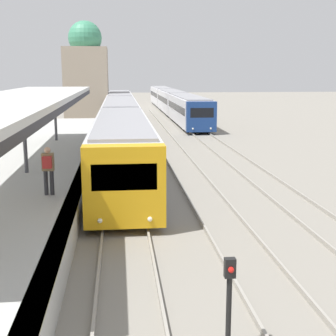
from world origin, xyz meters
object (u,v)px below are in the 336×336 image
at_px(train_near, 121,118).
at_px(signal_post_near, 229,294).
at_px(person_on_platform, 48,167).
at_px(train_far, 172,101).

bearing_deg(train_near, signal_post_near, -86.39).
distance_m(person_on_platform, train_near, 20.38).
bearing_deg(train_near, train_far, 74.14).
xyz_separation_m(person_on_platform, train_near, (2.55, 20.22, -0.26)).
height_order(person_on_platform, train_near, train_near).
xyz_separation_m(train_near, train_far, (6.60, 23.25, -0.06)).
bearing_deg(train_near, person_on_platform, -97.19).
bearing_deg(person_on_platform, signal_post_near, -62.09).
relative_size(person_on_platform, train_far, 0.04).
distance_m(train_near, train_far, 24.17).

